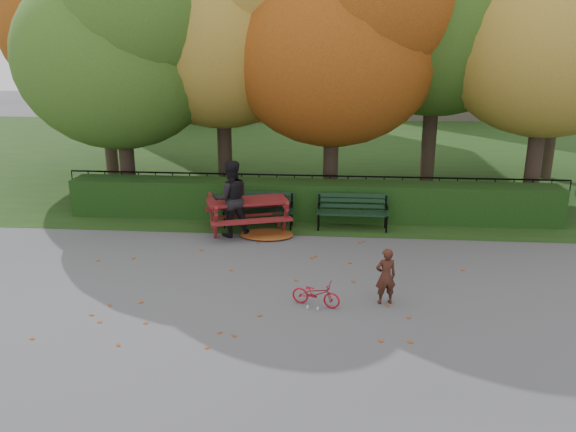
# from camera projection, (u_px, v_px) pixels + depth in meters

# --- Properties ---
(ground) EXTENTS (90.00, 90.00, 0.00)m
(ground) POSITION_uv_depth(u_px,v_px,m) (299.00, 286.00, 10.95)
(ground) COLOR slate
(ground) RESTS_ON ground
(grass_strip) EXTENTS (90.00, 90.00, 0.00)m
(grass_strip) POSITION_uv_depth(u_px,v_px,m) (321.00, 153.00, 24.27)
(grass_strip) COLOR #1D3914
(grass_strip) RESTS_ON ground
(building_right) EXTENTS (9.00, 6.00, 12.00)m
(building_right) POSITION_uv_depth(u_px,v_px,m) (457.00, 19.00, 35.19)
(building_right) COLOR tan
(building_right) RESTS_ON ground
(hedge) EXTENTS (13.00, 0.90, 1.00)m
(hedge) POSITION_uv_depth(u_px,v_px,m) (311.00, 200.00, 15.08)
(hedge) COLOR black
(hedge) RESTS_ON ground
(iron_fence) EXTENTS (14.00, 0.04, 1.02)m
(iron_fence) POSITION_uv_depth(u_px,v_px,m) (312.00, 191.00, 15.83)
(iron_fence) COLOR black
(iron_fence) RESTS_ON ground
(tree_a) EXTENTS (5.88, 5.60, 7.48)m
(tree_a) POSITION_uv_depth(u_px,v_px,m) (125.00, 44.00, 15.35)
(tree_a) COLOR #31211B
(tree_a) RESTS_ON ground
(tree_b) EXTENTS (6.72, 6.40, 8.79)m
(tree_b) POSITION_uv_depth(u_px,v_px,m) (231.00, 12.00, 15.98)
(tree_b) COLOR #31211B
(tree_b) RESTS_ON ground
(tree_c) EXTENTS (6.30, 6.00, 8.00)m
(tree_c) POSITION_uv_depth(u_px,v_px,m) (346.00, 32.00, 15.13)
(tree_c) COLOR #31211B
(tree_c) RESTS_ON ground
(tree_e) EXTENTS (6.09, 5.80, 8.16)m
(tree_e) POSITION_uv_depth(u_px,v_px,m) (569.00, 21.00, 14.41)
(tree_e) COLOR #31211B
(tree_e) RESTS_ON ground
(tree_f) EXTENTS (6.93, 6.60, 9.19)m
(tree_f) POSITION_uv_depth(u_px,v_px,m) (105.00, 7.00, 18.65)
(tree_f) COLOR #31211B
(tree_f) RESTS_ON ground
(bench_left) EXTENTS (1.80, 0.57, 0.88)m
(bench_left) POSITION_uv_depth(u_px,v_px,m) (259.00, 207.00, 14.42)
(bench_left) COLOR black
(bench_left) RESTS_ON ground
(bench_right) EXTENTS (1.80, 0.57, 0.88)m
(bench_right) POSITION_uv_depth(u_px,v_px,m) (352.00, 209.00, 14.23)
(bench_right) COLOR black
(bench_right) RESTS_ON ground
(picnic_table) EXTENTS (2.36, 2.12, 0.95)m
(picnic_table) POSITION_uv_depth(u_px,v_px,m) (247.00, 207.00, 13.92)
(picnic_table) COLOR maroon
(picnic_table) RESTS_ON ground
(leaf_pile) EXTENTS (1.59, 1.38, 0.09)m
(leaf_pile) POSITION_uv_depth(u_px,v_px,m) (266.00, 234.00, 13.78)
(leaf_pile) COLOR maroon
(leaf_pile) RESTS_ON ground
(leaf_scatter) EXTENTS (9.00, 5.70, 0.01)m
(leaf_scatter) POSITION_uv_depth(u_px,v_px,m) (300.00, 280.00, 11.23)
(leaf_scatter) COLOR maroon
(leaf_scatter) RESTS_ON ground
(child) EXTENTS (0.43, 0.34, 1.06)m
(child) POSITION_uv_depth(u_px,v_px,m) (386.00, 276.00, 10.09)
(child) COLOR #3F1D14
(child) RESTS_ON ground
(adult) EXTENTS (1.10, 0.97, 1.88)m
(adult) POSITION_uv_depth(u_px,v_px,m) (231.00, 199.00, 13.58)
(adult) COLOR black
(adult) RESTS_ON ground
(bicycle) EXTENTS (0.95, 0.54, 0.47)m
(bicycle) POSITION_uv_depth(u_px,v_px,m) (316.00, 294.00, 10.07)
(bicycle) COLOR #A90F1F
(bicycle) RESTS_ON ground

